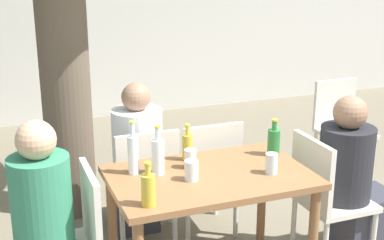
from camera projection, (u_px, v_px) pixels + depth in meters
name	position (u px, v px, depth m)	size (l,w,h in m)	color
cafe_building_wall	(85.00, 7.00, 6.52)	(10.00, 0.08, 2.80)	beige
dining_table_front	(210.00, 190.00, 3.21)	(1.19, 0.76, 0.77)	brown
patio_chair_0	(73.00, 239.00, 2.98)	(0.44, 0.44, 0.90)	beige
patio_chair_1	(325.00, 193.00, 3.54)	(0.44, 0.44, 0.90)	beige
patio_chair_2	(144.00, 181.00, 3.73)	(0.44, 0.44, 0.90)	beige
patio_chair_3	(207.00, 172.00, 3.89)	(0.44, 0.44, 0.90)	beige
patio_chair_4	(340.00, 123.00, 5.02)	(0.44, 0.44, 0.90)	beige
person_seated_1	(354.00, 186.00, 3.62)	(0.58, 0.36, 1.16)	#383842
person_seated_2	(135.00, 167.00, 3.93)	(0.36, 0.58, 1.18)	#383842
water_bottle_0	(133.00, 154.00, 3.15)	(0.06, 0.06, 0.33)	silver
oil_cruet_1	(148.00, 189.00, 2.76)	(0.08, 0.08, 0.24)	gold
water_bottle_2	(158.00, 155.00, 3.15)	(0.07, 0.07, 0.30)	silver
oil_cruet_3	(188.00, 146.00, 3.37)	(0.07, 0.07, 0.24)	gold
green_bottle_4	(274.00, 141.00, 3.46)	(0.08, 0.08, 0.24)	#287A38
drinking_glass_0	(190.00, 159.00, 3.25)	(0.07, 0.07, 0.12)	silver
drinking_glass_1	(272.00, 163.00, 3.17)	(0.07, 0.07, 0.13)	silver
drinking_glass_2	(191.00, 170.00, 3.08)	(0.08, 0.08, 0.12)	silver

